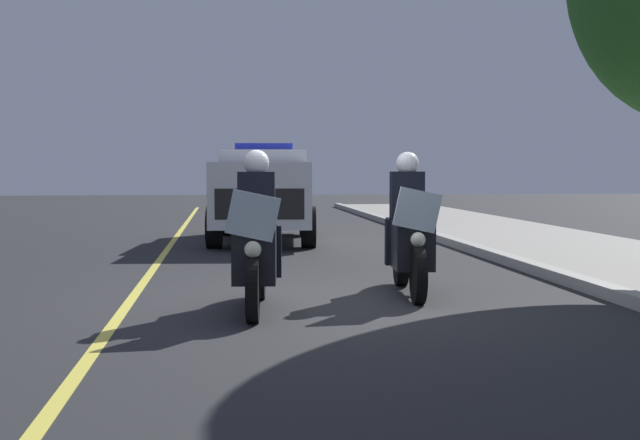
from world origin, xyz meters
TOP-DOWN VIEW (x-y plane):
  - ground_plane at (0.00, 0.00)m, footprint 80.00×80.00m
  - curb_strip at (0.00, 3.33)m, footprint 48.00×0.24m
  - lane_stripe_center at (0.00, -2.22)m, footprint 48.00×0.12m
  - police_motorcycle_lead_left at (0.42, -0.80)m, footprint 2.14×0.62m
  - police_motorcycle_lead_right at (-0.53, 1.07)m, footprint 2.14×0.62m
  - police_suv at (-8.22, -0.32)m, footprint 5.03×2.38m

SIDE VIEW (x-z plane):
  - ground_plane at x=0.00m, z-range 0.00..0.00m
  - lane_stripe_center at x=0.00m, z-range 0.00..0.01m
  - curb_strip at x=0.00m, z-range 0.00..0.15m
  - police_motorcycle_lead_left at x=0.42m, z-range -0.16..1.56m
  - police_motorcycle_lead_right at x=-0.53m, z-range -0.16..1.56m
  - police_suv at x=-8.22m, z-range 0.04..2.09m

